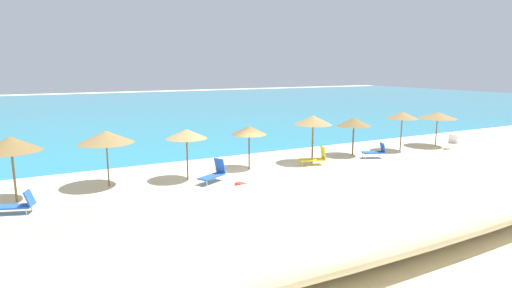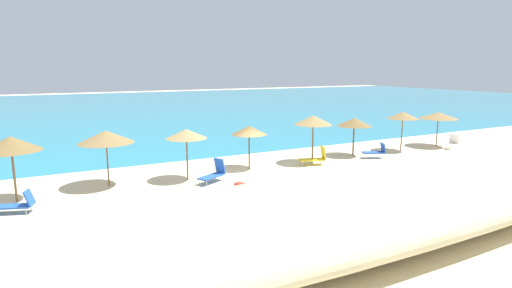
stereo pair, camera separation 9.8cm
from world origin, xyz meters
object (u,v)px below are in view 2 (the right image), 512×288
lounge_chair_3 (452,144)px  lounge_chair_0 (214,173)px  cooler_box (241,187)px  beach_umbrella_7 (403,115)px  lounge_chair_4 (315,158)px  beach_umbrella_6 (354,122)px  beach_umbrella_2 (106,137)px  lounge_chair_1 (376,151)px  beach_umbrella_8 (439,116)px  beach_umbrella_3 (186,134)px  beach_umbrella_1 (11,144)px  beach_umbrella_5 (313,120)px  beach_umbrella_4 (249,130)px  lounge_chair_2 (15,204)px

lounge_chair_3 → lounge_chair_0: bearing=63.1°
lounge_chair_0 → cooler_box: 2.19m
beach_umbrella_7 → lounge_chair_4: bearing=-174.7°
beach_umbrella_7 → beach_umbrella_6: bearing=175.3°
beach_umbrella_2 → lounge_chair_3: beach_umbrella_2 is taller
lounge_chair_0 → lounge_chair_1: 10.93m
beach_umbrella_7 → beach_umbrella_8: size_ratio=1.01×
beach_umbrella_6 → lounge_chair_4: bearing=-164.5°
beach_umbrella_3 → lounge_chair_3: (18.40, -1.06, -1.89)m
beach_umbrella_1 → beach_umbrella_5: size_ratio=0.99×
beach_umbrella_4 → lounge_chair_2: 11.61m
beach_umbrella_6 → beach_umbrella_8: beach_umbrella_8 is taller
lounge_chair_3 → cooler_box: bearing=70.3°
lounge_chair_1 → lounge_chair_2: lounge_chair_1 is taller
beach_umbrella_4 → lounge_chair_4: bearing=-15.2°
beach_umbrella_3 → beach_umbrella_8: beach_umbrella_3 is taller
beach_umbrella_2 → lounge_chair_4: (11.22, -1.00, -1.95)m
beach_umbrella_5 → lounge_chair_0: bearing=-170.3°
beach_umbrella_2 → cooler_box: 6.76m
beach_umbrella_7 → lounge_chair_3: (3.31, -1.42, -1.96)m
lounge_chair_0 → lounge_chair_4: lounge_chair_0 is taller
lounge_chair_2 → lounge_chair_4: size_ratio=1.07×
beach_umbrella_4 → lounge_chair_2: size_ratio=1.37×
beach_umbrella_1 → beach_umbrella_3: bearing=-0.4°
beach_umbrella_2 → beach_umbrella_6: bearing=0.1°
lounge_chair_2 → beach_umbrella_8: bearing=-66.4°
lounge_chair_1 → lounge_chair_3: 6.46m
beach_umbrella_6 → lounge_chair_2: beach_umbrella_6 is taller
cooler_box → lounge_chair_1: bearing=13.5°
beach_umbrella_5 → beach_umbrella_8: beach_umbrella_5 is taller
beach_umbrella_1 → beach_umbrella_7: (22.58, 0.31, -0.06)m
beach_umbrella_5 → cooler_box: size_ratio=5.17×
beach_umbrella_1 → beach_umbrella_8: bearing=0.7°
beach_umbrella_3 → beach_umbrella_7: beach_umbrella_7 is taller
beach_umbrella_1 → lounge_chair_0: size_ratio=1.73×
beach_umbrella_2 → beach_umbrella_8: (22.27, -0.28, -0.17)m
lounge_chair_1 → beach_umbrella_1: bearing=110.3°
lounge_chair_0 → lounge_chair_4: 6.54m
lounge_chair_2 → cooler_box: 9.08m
beach_umbrella_3 → lounge_chair_1: bearing=-2.9°
beach_umbrella_7 → lounge_chair_0: 14.26m
beach_umbrella_1 → cooler_box: 9.78m
beach_umbrella_5 → beach_umbrella_8: bearing=1.1°
lounge_chair_1 → beach_umbrella_7: bearing=-50.8°
beach_umbrella_4 → lounge_chair_1: size_ratio=1.62×
beach_umbrella_1 → beach_umbrella_2: size_ratio=1.04×
lounge_chair_4 → beach_umbrella_2: bearing=102.1°
beach_umbrella_1 → lounge_chair_3: size_ratio=1.73×
lounge_chair_1 → lounge_chair_2: size_ratio=0.85×
beach_umbrella_2 → lounge_chair_0: (4.72, -1.63, -1.94)m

